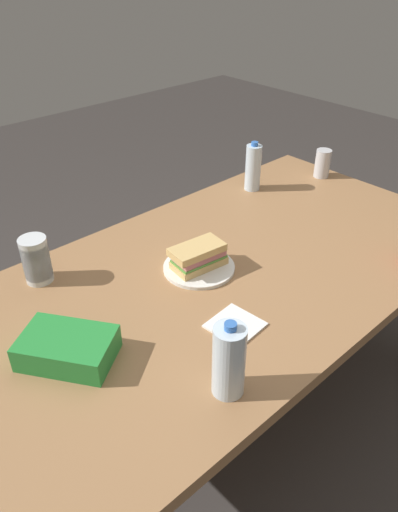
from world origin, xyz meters
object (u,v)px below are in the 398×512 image
at_px(chip_bag, 67,348).
at_px(water_bottle_spare, 253,167).
at_px(paper_plate, 199,267).
at_px(water_bottle_tall, 229,360).
at_px(soda_can_silver, 323,163).
at_px(sandwich, 198,256).
at_px(dining_table, 226,287).
at_px(plastic_cup_stack, 36,260).

height_order(chip_bag, water_bottle_spare, water_bottle_spare).
xyz_separation_m(paper_plate, water_bottle_tall, (0.29, 0.41, 0.09)).
distance_m(paper_plate, water_bottle_tall, 0.51).
bearing_deg(chip_bag, soda_can_silver, -115.58).
bearing_deg(sandwich, paper_plate, -160.15).
relative_size(dining_table, paper_plate, 7.86).
xyz_separation_m(sandwich, soda_can_silver, (-0.89, -0.16, 0.01)).
relative_size(water_bottle_tall, soda_can_silver, 1.69).
height_order(paper_plate, sandwich, sandwich).
bearing_deg(paper_plate, plastic_cup_stack, -35.90).
bearing_deg(sandwich, plastic_cup_stack, -36.30).
xyz_separation_m(dining_table, chip_bag, (0.58, 0.01, 0.11)).
xyz_separation_m(sandwich, chip_bag, (0.51, 0.07, -0.02)).
relative_size(paper_plate, plastic_cup_stack, 1.54).
xyz_separation_m(water_bottle_tall, water_bottle_spare, (-0.85, -0.70, 0.00)).
relative_size(paper_plate, water_bottle_spare, 1.12).
relative_size(water_bottle_spare, soda_can_silver, 1.68).
relative_size(dining_table, sandwich, 9.39).
distance_m(dining_table, plastic_cup_stack, 0.61).
distance_m(chip_bag, water_bottle_spare, 1.13).
bearing_deg(sandwich, water_bottle_tall, 55.43).
distance_m(plastic_cup_stack, soda_can_silver, 1.29).
bearing_deg(chip_bag, dining_table, -123.77).
bearing_deg(paper_plate, water_bottle_tall, 55.15).
height_order(sandwich, plastic_cup_stack, plastic_cup_stack).
bearing_deg(dining_table, sandwich, -35.65).
relative_size(chip_bag, water_bottle_spare, 1.12).
bearing_deg(chip_bag, water_bottle_tall, 177.94).
bearing_deg(soda_can_silver, chip_bag, 9.37).
bearing_deg(water_bottle_tall, paper_plate, -124.85).
xyz_separation_m(chip_bag, water_bottle_tall, (-0.22, 0.34, 0.06)).
bearing_deg(soda_can_silver, water_bottle_tall, 26.14).
distance_m(sandwich, plastic_cup_stack, 0.50).
distance_m(dining_table, sandwich, 0.16).
height_order(paper_plate, plastic_cup_stack, plastic_cup_stack).
distance_m(sandwich, chip_bag, 0.51).
bearing_deg(sandwich, soda_can_silver, -169.54).
distance_m(dining_table, water_bottle_spare, 0.62).
xyz_separation_m(sandwich, plastic_cup_stack, (0.40, -0.29, 0.02)).
bearing_deg(dining_table, plastic_cup_stack, -36.19).
relative_size(sandwich, soda_can_silver, 1.57).
bearing_deg(soda_can_silver, sandwich, 10.46).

